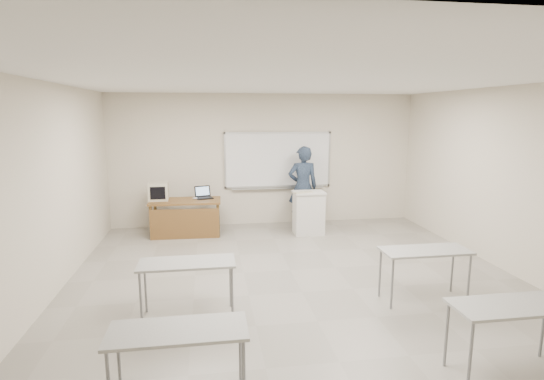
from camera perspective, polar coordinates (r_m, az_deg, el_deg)
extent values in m
cube|color=gray|center=(6.35, 4.07, -13.58)|extent=(7.00, 8.00, 0.01)
cube|color=white|center=(9.82, 0.81, 4.09)|extent=(2.40, 0.03, 1.20)
cube|color=#B7BABC|center=(9.77, 0.82, 7.70)|extent=(2.48, 0.04, 0.04)
cube|color=#B7BABC|center=(9.90, 0.81, 0.52)|extent=(2.48, 0.04, 0.04)
cube|color=#B7BABC|center=(9.69, -6.33, 3.94)|extent=(0.04, 0.04, 1.28)
cube|color=#B7BABC|center=(10.09, 7.68, 4.16)|extent=(0.04, 0.04, 1.28)
cube|color=#B7BABC|center=(9.87, 0.85, 0.24)|extent=(2.16, 0.07, 0.02)
cube|color=#A3A39D|center=(5.49, -11.38, -9.59)|extent=(1.20, 0.50, 0.03)
cylinder|color=slate|center=(5.50, -17.24, -13.93)|extent=(0.03, 0.03, 0.70)
cylinder|color=slate|center=(5.44, -5.37, -13.77)|extent=(0.03, 0.03, 0.70)
cylinder|color=slate|center=(5.86, -16.66, -12.34)|extent=(0.03, 0.03, 0.70)
cylinder|color=slate|center=(5.81, -5.61, -12.16)|extent=(0.03, 0.03, 0.70)
cube|color=#A3A39D|center=(6.20, 19.92, -7.68)|extent=(1.20, 0.50, 0.03)
cylinder|color=slate|center=(5.92, 15.85, -12.07)|extent=(0.03, 0.03, 0.70)
cylinder|color=slate|center=(6.44, 24.96, -10.82)|extent=(0.03, 0.03, 0.70)
cylinder|color=slate|center=(6.26, 14.32, -10.74)|extent=(0.03, 0.03, 0.70)
cylinder|color=slate|center=(6.75, 23.08, -9.70)|extent=(0.03, 0.03, 0.70)
cube|color=#A3A39D|center=(3.94, -12.54, -17.99)|extent=(1.20, 0.50, 0.03)
cylinder|color=slate|center=(3.95, -3.80, -23.82)|extent=(0.03, 0.03, 0.70)
cylinder|color=slate|center=(4.36, -19.89, -20.87)|extent=(0.03, 0.03, 0.70)
cylinder|color=slate|center=(4.29, -4.28, -20.83)|extent=(0.03, 0.03, 0.70)
cube|color=#A3A39D|center=(4.88, 29.66, -13.38)|extent=(1.20, 0.50, 0.03)
cylinder|color=slate|center=(4.59, 25.12, -19.58)|extent=(0.03, 0.03, 0.70)
cylinder|color=slate|center=(4.88, 22.42, -17.49)|extent=(0.03, 0.03, 0.70)
cylinder|color=slate|center=(5.50, 32.66, -15.16)|extent=(0.03, 0.03, 0.70)
cube|color=brown|center=(9.16, -11.57, -1.46)|extent=(1.48, 0.74, 0.04)
cube|color=brown|center=(8.92, -11.58, -4.52)|extent=(1.40, 0.03, 0.63)
cylinder|color=#4E3716|center=(9.01, -15.91, -4.30)|extent=(0.06, 0.06, 0.71)
cylinder|color=#4E3716|center=(8.93, -7.21, -4.10)|extent=(0.06, 0.06, 0.71)
cylinder|color=#4E3716|center=(9.60, -15.46, -3.38)|extent=(0.06, 0.06, 0.71)
cylinder|color=#4E3716|center=(9.53, -7.31, -3.18)|extent=(0.06, 0.06, 0.71)
cube|color=beige|center=(9.12, 4.94, -3.18)|extent=(0.62, 0.44, 0.89)
cube|color=beige|center=(9.03, 4.99, -0.34)|extent=(0.66, 0.48, 0.04)
cube|color=#B6AF94|center=(9.32, -14.95, -0.13)|extent=(0.39, 0.41, 0.36)
cube|color=#B6AF94|center=(9.10, -15.10, -0.38)|extent=(0.40, 0.04, 0.38)
cube|color=black|center=(9.08, -15.11, -0.41)|extent=(0.31, 0.01, 0.26)
cube|color=black|center=(9.24, -9.07, -1.08)|extent=(0.34, 0.25, 0.02)
cube|color=black|center=(9.23, -9.07, -1.01)|extent=(0.28, 0.14, 0.01)
cube|color=black|center=(9.37, -9.09, -0.14)|extent=(0.34, 0.07, 0.23)
cube|color=#809DBA|center=(9.36, -9.09, -0.13)|extent=(0.29, 0.05, 0.18)
ellipsoid|color=#B5B7BD|center=(9.19, -10.32, -1.11)|extent=(0.12, 0.10, 0.04)
cube|color=#B6AF94|center=(8.87, 4.23, -0.32)|extent=(0.42, 0.25, 0.02)
imported|color=black|center=(9.59, 4.16, 0.42)|extent=(0.69, 0.46, 1.84)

